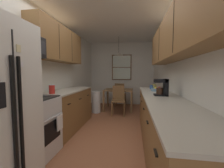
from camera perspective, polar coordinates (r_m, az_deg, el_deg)
The scene contains 24 objects.
ground_plane at distance 3.59m, azimuth -0.14°, elevation -16.67°, with size 12.00×12.00×0.00m, color #995B3D.
wall_left at distance 3.80m, azimuth -20.71°, elevation 3.89°, with size 0.10×9.00×2.55m, color silver.
wall_right at distance 3.41m, azimuth 22.91°, elevation 3.82°, with size 0.10×9.00×2.55m, color silver.
wall_back at distance 5.98m, azimuth 3.84°, elevation 4.15°, with size 4.40×0.10×2.55m, color silver.
ceiling_slab at distance 3.60m, azimuth -0.15°, elevation 25.58°, with size 4.40×9.00×0.08m, color white.
stove_range at distance 2.56m, azimuth -29.21°, elevation -14.69°, with size 0.66×0.62×1.10m.
microwave_over_range at distance 2.54m, azimuth -32.29°, elevation 12.92°, with size 0.39×0.58×0.32m.
counter_left at distance 3.52m, azimuth -17.36°, elevation -9.59°, with size 0.64×1.71×0.90m.
upper_cabinets_left at distance 3.50m, azimuth -20.40°, elevation 14.63°, with size 0.33×1.79×0.76m.
counter_right at distance 2.53m, azimuth 19.87°, elevation -15.11°, with size 0.64×3.31×0.90m.
upper_cabinets_right at distance 2.44m, azimuth 24.32°, elevation 16.96°, with size 0.33×2.99×0.66m.
dining_table at distance 5.01m, azimuth 2.67°, elevation -3.38°, with size 0.97×0.81×0.73m.
dining_chair_near at distance 4.41m, azimuth 2.57°, elevation -5.96°, with size 0.42×0.42×0.90m.
dining_chair_far at distance 5.63m, azimuth 3.21°, elevation -3.76°, with size 0.43×0.43×0.90m.
pendant_light at distance 5.01m, azimuth 2.72°, elevation 12.02°, with size 0.32×0.32×0.64m.
back_window at distance 5.92m, azimuth 3.90°, elevation 6.69°, with size 0.81×0.05×1.04m.
trash_bin at distance 4.71m, azimuth -6.45°, elevation -7.26°, with size 0.29×0.29×0.69m, color white.
storage_canister at distance 2.89m, azimuth -23.07°, elevation -1.86°, with size 0.11×0.11×0.18m.
dish_towel at distance 2.48m, azimuth -20.30°, elevation -14.30°, with size 0.02×0.16×0.24m, color white.
coffee_maker at distance 2.57m, azimuth 19.71°, elevation -1.12°, with size 0.22×0.18×0.29m.
mug_by_coffeemaker at distance 3.79m, azimuth 16.47°, elevation -0.89°, with size 0.13×0.09×0.11m.
mug_spare at distance 3.61m, azimuth 15.59°, elevation -1.14°, with size 0.11×0.08×0.10m.
fruit_bowl at distance 3.21m, azimuth 17.65°, elevation -2.09°, with size 0.25×0.25×0.09m.
table_serving_bowl at distance 4.95m, azimuth 2.22°, elevation -1.85°, with size 0.18×0.18×0.06m, color #E0D14C.
Camera 1 is at (0.53, -2.31, 1.28)m, focal length 22.69 mm.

